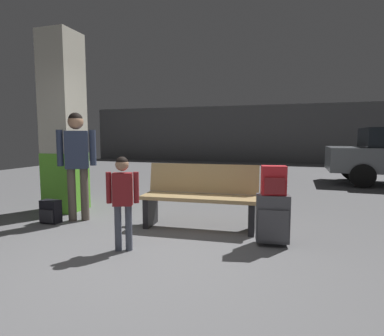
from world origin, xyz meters
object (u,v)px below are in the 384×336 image
(bench, at_px, (200,197))
(suitcase, at_px, (273,219))
(backpack_bright, at_px, (274,181))
(adult, at_px, (77,155))
(structural_pillar, at_px, (63,124))
(child, at_px, (123,193))
(backpack_dark_floor, at_px, (50,212))

(bench, relative_size, suitcase, 2.70)
(backpack_bright, height_order, adult, adult)
(structural_pillar, xyz_separation_m, backpack_bright, (3.53, -0.75, -0.72))
(backpack_bright, xyz_separation_m, child, (-1.59, -0.68, -0.12))
(backpack_bright, xyz_separation_m, backpack_dark_floor, (-3.20, -0.01, -0.60))
(bench, distance_m, suitcase, 1.11)
(bench, bearing_deg, suitcase, -23.70)
(structural_pillar, xyz_separation_m, bench, (2.52, -0.31, -1.05))
(bench, bearing_deg, child, -117.42)
(bench, relative_size, backpack_dark_floor, 4.80)
(backpack_bright, distance_m, adult, 2.91)
(structural_pillar, bearing_deg, child, -36.29)
(backpack_bright, bearing_deg, structural_pillar, 168.03)
(suitcase, distance_m, backpack_bright, 0.45)
(child, distance_m, backpack_dark_floor, 1.81)
(backpack_bright, bearing_deg, backpack_dark_floor, -179.88)
(adult, bearing_deg, bench, 6.42)
(suitcase, xyz_separation_m, backpack_bright, (0.00, -0.00, 0.45))
(structural_pillar, xyz_separation_m, child, (1.94, -1.43, -0.84))
(backpack_bright, bearing_deg, bench, 156.29)
(bench, xyz_separation_m, suitcase, (1.01, -0.44, -0.12))
(suitcase, xyz_separation_m, adult, (-2.89, 0.23, 0.69))
(backpack_dark_floor, bearing_deg, bench, 11.61)
(backpack_bright, relative_size, adult, 0.21)
(structural_pillar, height_order, backpack_bright, structural_pillar)
(structural_pillar, bearing_deg, suitcase, -11.97)
(adult, bearing_deg, backpack_bright, -4.61)
(suitcase, xyz_separation_m, child, (-1.59, -0.68, 0.33))
(adult, bearing_deg, suitcase, -4.61)
(bench, bearing_deg, adult, -173.58)
(adult, bearing_deg, child, -35.12)
(bench, height_order, child, child)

